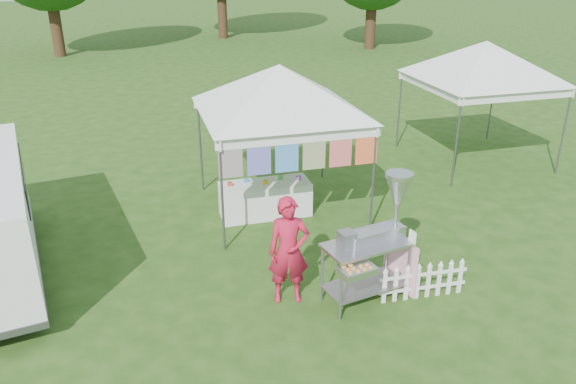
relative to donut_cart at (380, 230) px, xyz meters
name	(u,v)px	position (x,y,z in m)	size (l,w,h in m)	color
ground	(339,300)	(-0.58, 0.05, -1.17)	(120.00, 120.00, 0.00)	#234313
canopy_main	(279,65)	(-0.58, 3.55, 1.81)	(4.24, 4.24, 3.45)	#59595E
canopy_right	(487,41)	(4.92, 5.05, 1.82)	(4.24, 4.24, 3.45)	#59595E
donut_cart	(380,230)	(0.00, 0.00, 0.00)	(1.46, 1.22, 2.00)	gray
vendor	(289,251)	(-1.32, 0.31, -0.32)	(0.62, 0.41, 1.71)	#B51632
picket_fence	(423,282)	(0.68, -0.23, -0.89)	(1.44, 0.10, 0.56)	white
display_table	(265,199)	(-0.95, 3.34, -0.83)	(1.80, 0.70, 0.69)	white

